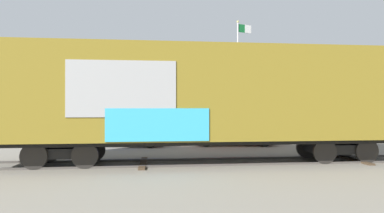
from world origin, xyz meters
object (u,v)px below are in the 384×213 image
freight_car (207,96)px  flagpole (240,65)px  parked_car_blue (124,130)px  parked_car_black (327,129)px  parked_car_red (232,130)px

freight_car → flagpole: size_ratio=1.76×
parked_car_blue → flagpole: bearing=37.8°
freight_car → parked_car_black: size_ratio=3.79×
flagpole → parked_car_black: 9.37m
flagpole → parked_car_red: 9.43m
freight_car → parked_car_blue: freight_car is taller
flagpole → parked_car_red: bearing=-111.5°
parked_car_red → parked_car_black: parked_car_red is taller
parked_car_blue → parked_car_black: bearing=-1.5°
parked_car_red → parked_car_black: 6.14m
parked_car_blue → freight_car: bearing=-61.2°
parked_car_black → flagpole: bearing=113.5°
freight_car → parked_car_red: 6.47m
flagpole → parked_car_red: flagpole is taller
flagpole → parked_car_black: flagpole is taller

